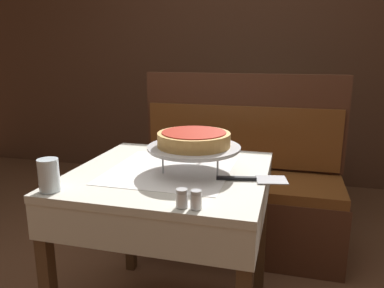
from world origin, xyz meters
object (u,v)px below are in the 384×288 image
(pepper_shaker, at_px, (196,200))
(condiment_caddy, at_px, (259,106))
(dining_table_front, at_px, (170,193))
(dining_table_rear, at_px, (254,124))
(booth_bench, at_px, (236,198))
(pizza_server, at_px, (256,179))
(pizza_pan_stand, at_px, (194,148))
(deep_dish_pizza, at_px, (194,139))
(water_glass_near, at_px, (49,175))
(salt_shaker, at_px, (182,198))
(napkin_holder, at_px, (208,142))

(pepper_shaker, distance_m, condiment_caddy, 2.15)
(dining_table_front, distance_m, dining_table_rear, 1.73)
(dining_table_front, height_order, booth_bench, booth_bench)
(pizza_server, bearing_deg, pizza_pan_stand, 169.03)
(deep_dish_pizza, relative_size, pizza_server, 1.08)
(water_glass_near, bearing_deg, pepper_shaker, -1.59)
(water_glass_near, xyz_separation_m, salt_shaker, (0.50, -0.02, -0.03))
(dining_table_rear, bearing_deg, booth_bench, -90.78)
(salt_shaker, height_order, condiment_caddy, condiment_caddy)
(pizza_pan_stand, distance_m, deep_dish_pizza, 0.04)
(salt_shaker, height_order, pepper_shaker, same)
(pizza_server, bearing_deg, dining_table_front, 174.75)
(water_glass_near, height_order, napkin_holder, water_glass_near)
(deep_dish_pizza, relative_size, pepper_shaker, 4.95)
(pizza_pan_stand, xyz_separation_m, deep_dish_pizza, (0.00, -0.00, 0.04))
(dining_table_front, height_order, pepper_shaker, pepper_shaker)
(salt_shaker, bearing_deg, water_glass_near, 178.26)
(salt_shaker, bearing_deg, condiment_caddy, 88.59)
(napkin_holder, bearing_deg, pepper_shaker, -80.48)
(dining_table_front, relative_size, salt_shaker, 13.35)
(booth_bench, height_order, pepper_shaker, booth_bench)
(pizza_server, bearing_deg, booth_bench, 102.76)
(pizza_pan_stand, xyz_separation_m, condiment_caddy, (0.11, 1.77, -0.06))
(dining_table_front, xyz_separation_m, water_glass_near, (-0.34, -0.35, 0.17))
(booth_bench, relative_size, napkin_holder, 13.17)
(pizza_pan_stand, bearing_deg, pizza_server, -10.97)
(pizza_pan_stand, relative_size, salt_shaker, 6.40)
(deep_dish_pizza, relative_size, napkin_holder, 3.04)
(napkin_holder, height_order, condiment_caddy, condiment_caddy)
(napkin_holder, bearing_deg, water_glass_near, -121.26)
(pizza_pan_stand, distance_m, salt_shaker, 0.39)
(napkin_holder, bearing_deg, deep_dish_pizza, -87.54)
(dining_table_front, bearing_deg, water_glass_near, -134.85)
(condiment_caddy, bearing_deg, water_glass_near, -104.62)
(dining_table_rear, relative_size, booth_bench, 0.61)
(deep_dish_pizza, distance_m, condiment_caddy, 1.78)
(pizza_server, distance_m, pepper_shaker, 0.36)
(napkin_holder, bearing_deg, salt_shaker, -84.19)
(salt_shaker, relative_size, napkin_holder, 0.61)
(dining_table_front, distance_m, pizza_pan_stand, 0.23)
(dining_table_rear, distance_m, napkin_holder, 1.37)
(water_glass_near, relative_size, condiment_caddy, 0.82)
(deep_dish_pizza, bearing_deg, condiment_caddy, 86.39)
(dining_table_rear, relative_size, condiment_caddy, 5.50)
(dining_table_rear, xyz_separation_m, pepper_shaker, (0.02, -2.08, 0.14))
(dining_table_front, bearing_deg, pizza_server, -5.25)
(pizza_pan_stand, height_order, water_glass_near, water_glass_near)
(pepper_shaker, xyz_separation_m, napkin_holder, (-0.12, 0.72, 0.01))
(dining_table_rear, distance_m, pepper_shaker, 2.08)
(pizza_pan_stand, height_order, salt_shaker, pizza_pan_stand)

